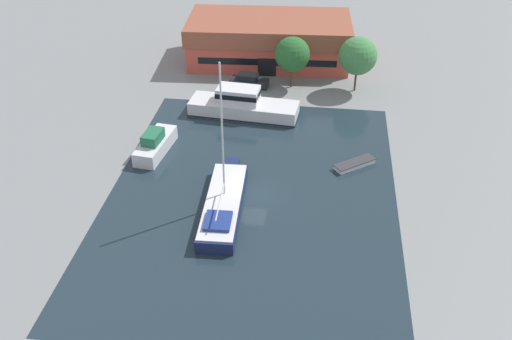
{
  "coord_description": "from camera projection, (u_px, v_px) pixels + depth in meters",
  "views": [
    {
      "loc": [
        5.77,
        -42.27,
        31.49
      ],
      "look_at": [
        0.0,
        2.77,
        1.0
      ],
      "focal_mm": 40.0,
      "sensor_mm": 36.0,
      "label": 1
    }
  ],
  "objects": [
    {
      "name": "sailboat_moored",
      "position": [
        224.0,
        203.0,
        50.82
      ],
      "size": [
        3.65,
        13.05,
        13.84
      ],
      "rotation": [
        0.0,
        0.0,
        0.04
      ],
      "color": "#19234C",
      "rests_on": "water_canal"
    },
    {
      "name": "ground_plane",
      "position": [
        252.0,
        195.0,
        52.98
      ],
      "size": [
        440.0,
        440.0,
        0.0
      ],
      "primitive_type": "plane",
      "color": "gray"
    },
    {
      "name": "warehouse_building",
      "position": [
        269.0,
        39.0,
        77.79
      ],
      "size": [
        22.51,
        12.54,
        5.8
      ],
      "rotation": [
        0.0,
        0.0,
        0.06
      ],
      "color": "#C64C3D",
      "rests_on": "ground"
    },
    {
      "name": "cabin_boat",
      "position": [
        155.0,
        144.0,
        58.7
      ],
      "size": [
        3.07,
        6.89,
        2.59
      ],
      "rotation": [
        0.0,
        0.0,
        -0.12
      ],
      "color": "silver",
      "rests_on": "water_canal"
    },
    {
      "name": "water_canal",
      "position": [
        252.0,
        195.0,
        52.97
      ],
      "size": [
        26.53,
        36.88,
        0.01
      ],
      "primitive_type": "cube",
      "color": "#1E2D38",
      "rests_on": "ground"
    },
    {
      "name": "quay_tree_near_building",
      "position": [
        292.0,
        54.0,
        69.83
      ],
      "size": [
        4.33,
        4.33,
        6.51
      ],
      "color": "brown",
      "rests_on": "ground"
    },
    {
      "name": "quay_tree_by_water",
      "position": [
        358.0,
        56.0,
        68.85
      ],
      "size": [
        4.65,
        4.65,
        6.91
      ],
      "color": "brown",
      "rests_on": "ground"
    },
    {
      "name": "motor_cruiser",
      "position": [
        242.0,
        105.0,
        65.37
      ],
      "size": [
        12.84,
        4.83,
        3.38
      ],
      "rotation": [
        0.0,
        0.0,
        1.48
      ],
      "color": "silver",
      "rests_on": "water_canal"
    },
    {
      "name": "parked_car",
      "position": [
        249.0,
        80.0,
        71.89
      ],
      "size": [
        4.97,
        2.38,
        1.67
      ],
      "rotation": [
        0.0,
        0.0,
        4.6
      ],
      "color": "#1E2328",
      "rests_on": "ground"
    },
    {
      "name": "small_dinghy",
      "position": [
        355.0,
        164.0,
        56.9
      ],
      "size": [
        4.35,
        3.74,
        0.53
      ],
      "rotation": [
        0.0,
        0.0,
        2.22
      ],
      "color": "white",
      "rests_on": "water_canal"
    }
  ]
}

